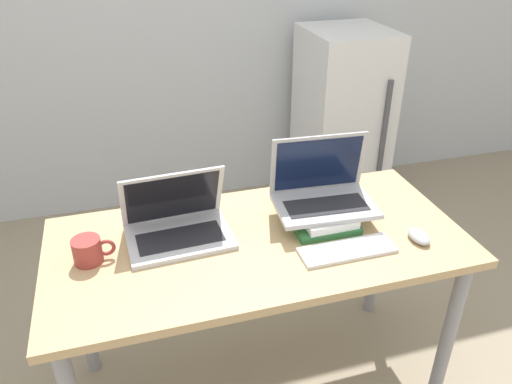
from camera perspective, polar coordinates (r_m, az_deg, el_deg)
desk at (r=1.71m, az=0.24°, el=-7.71°), size 1.38×0.65×0.71m
laptop_left at (r=1.67m, az=-9.00°, el=-3.63°), size 0.35×0.26×0.23m
book_stack at (r=1.75m, az=7.43°, el=-2.74°), size 0.22×0.25×0.05m
laptop_on_books at (r=1.74m, az=7.61°, el=0.06°), size 0.35×0.25×0.24m
wireless_keyboard at (r=1.63m, az=10.40°, el=-6.53°), size 0.31×0.11×0.01m
mouse at (r=1.73m, az=18.12°, el=-4.84°), size 0.06×0.10×0.03m
mug at (r=1.63m, az=-18.61°, el=-6.36°), size 0.13×0.09×0.08m
mini_fridge at (r=3.05m, az=9.71°, el=7.85°), size 0.46×0.53×1.09m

